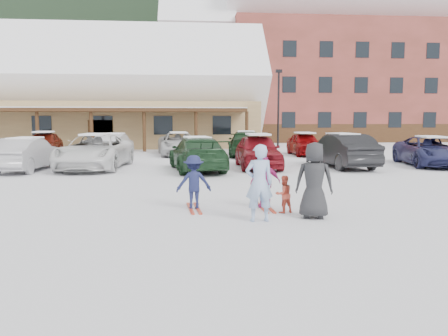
{
  "coord_description": "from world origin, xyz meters",
  "views": [
    {
      "loc": [
        -0.63,
        -10.0,
        2.23
      ],
      "look_at": [
        0.3,
        1.0,
        1.0
      ],
      "focal_mm": 35.0,
      "sensor_mm": 36.0,
      "label": 1
    }
  ],
  "objects": [
    {
      "name": "ground",
      "position": [
        0.0,
        0.0,
        0.0
      ],
      "size": [
        160.0,
        160.0,
        0.0
      ],
      "primitive_type": "plane",
      "color": "white",
      "rests_on": "ground"
    },
    {
      "name": "forested_hillside",
      "position": [
        0.0,
        85.0,
        19.0
      ],
      "size": [
        300.0,
        70.0,
        38.0
      ],
      "primitive_type": "cube",
      "color": "black",
      "rests_on": "ground"
    },
    {
      "name": "day_lodge",
      "position": [
        -9.0,
        27.96,
        3.94
      ],
      "size": [
        29.12,
        12.5,
        10.38
      ],
      "color": "tan",
      "rests_on": "ground"
    },
    {
      "name": "alpine_hotel",
      "position": [
        14.27,
        38.0,
        8.63
      ],
      "size": [
        31.48,
        14.01,
        21.48
      ],
      "color": "brown",
      "rests_on": "ground"
    },
    {
      "name": "lamp_post",
      "position": [
        6.73,
        24.95,
        3.5
      ],
      "size": [
        0.5,
        0.25,
        6.2
      ],
      "color": "black",
      "rests_on": "ground"
    },
    {
      "name": "conifer_3",
      "position": [
        6.0,
        44.0,
        5.12
      ],
      "size": [
        3.96,
        3.96,
        9.18
      ],
      "color": "black",
      "rests_on": "ground"
    },
    {
      "name": "conifer_4",
      "position": [
        34.0,
        46.0,
        6.54
      ],
      "size": [
        5.06,
        5.06,
        11.73
      ],
      "color": "black",
      "rests_on": "ground"
    },
    {
      "name": "adult_skier",
      "position": [
        0.93,
        -0.67,
        0.85
      ],
      "size": [
        0.64,
        0.44,
        1.7
      ],
      "primitive_type": "imported",
      "rotation": [
        0.0,
        0.0,
        3.2
      ],
      "color": "#9BB7E2",
      "rests_on": "ground"
    },
    {
      "name": "toddler_red",
      "position": [
        1.66,
        0.15,
        0.45
      ],
      "size": [
        0.53,
        0.47,
        0.9
      ],
      "primitive_type": "imported",
      "rotation": [
        0.0,
        0.0,
        3.49
      ],
      "color": "#CF4D38",
      "rests_on": "ground"
    },
    {
      "name": "child_navy",
      "position": [
        -0.48,
        0.78,
        0.67
      ],
      "size": [
        0.91,
        0.57,
        1.35
      ],
      "primitive_type": "imported",
      "rotation": [
        0.0,
        0.0,
        3.23
      ],
      "color": "#181E46",
      "rests_on": "ground"
    },
    {
      "name": "skis_child_navy",
      "position": [
        -0.48,
        0.78,
        0.01
      ],
      "size": [
        0.32,
        1.41,
        0.03
      ],
      "primitive_type": "cube",
      "rotation": [
        0.0,
        0.0,
        3.23
      ],
      "color": "red",
      "rests_on": "ground"
    },
    {
      "name": "child_magenta",
      "position": [
        1.33,
        0.75,
        0.65
      ],
      "size": [
        0.78,
        0.34,
        1.31
      ],
      "primitive_type": "imported",
      "rotation": [
        0.0,
        0.0,
        3.17
      ],
      "color": "#B92879",
      "rests_on": "ground"
    },
    {
      "name": "skis_child_magenta",
      "position": [
        1.33,
        0.75,
        0.01
      ],
      "size": [
        0.24,
        1.41,
        0.03
      ],
      "primitive_type": "cube",
      "rotation": [
        0.0,
        0.0,
        3.17
      ],
      "color": "red",
      "rests_on": "ground"
    },
    {
      "name": "bystander_dark",
      "position": [
        2.22,
        -0.47,
        0.87
      ],
      "size": [
        0.97,
        0.77,
        1.73
      ],
      "primitive_type": "imported",
      "rotation": [
        0.0,
        0.0,
        2.85
      ],
      "color": "#29292C",
      "rests_on": "ground"
    },
    {
      "name": "parked_car_1",
      "position": [
        -7.6,
        9.56,
        0.72
      ],
      "size": [
        1.8,
        4.46,
        1.44
      ],
      "primitive_type": "imported",
      "rotation": [
        0.0,
        0.0,
        3.08
      ],
      "color": "#B1B0B4",
      "rests_on": "ground"
    },
    {
      "name": "parked_car_2",
      "position": [
        -4.8,
        10.19,
        0.79
      ],
      "size": [
        2.98,
        5.82,
        1.57
      ],
      "primitive_type": "imported",
      "rotation": [
        0.0,
        0.0,
        -0.07
      ],
      "color": "white",
      "rests_on": "ground"
    },
    {
      "name": "parked_car_3",
      "position": [
        -0.2,
        9.01,
        0.73
      ],
      "size": [
        2.76,
        5.3,
        1.47
      ],
      "primitive_type": "imported",
      "rotation": [
        0.0,
        0.0,
        3.28
      ],
      "color": "#1D3E22",
      "rests_on": "ground"
    },
    {
      "name": "parked_car_4",
      "position": [
        2.62,
        9.9,
        0.78
      ],
      "size": [
        1.93,
        4.62,
        1.56
      ],
      "primitive_type": "imported",
      "rotation": [
        0.0,
        0.0,
        -0.02
      ],
      "color": "maroon",
      "rests_on": "ground"
    },
    {
      "name": "parked_car_5",
      "position": [
        6.57,
        9.77,
        0.79
      ],
      "size": [
        2.07,
        4.9,
        1.57
      ],
      "primitive_type": "imported",
      "rotation": [
        0.0,
        0.0,
        3.23
      ],
      "color": "black",
      "rests_on": "ground"
    },
    {
      "name": "parked_car_6",
      "position": [
        11.1,
        10.12,
        0.71
      ],
      "size": [
        3.18,
        5.42,
        1.42
      ],
      "primitive_type": "imported",
      "rotation": [
        0.0,
        0.0,
        -0.17
      ],
      "color": "navy",
      "rests_on": "ground"
    },
    {
      "name": "parked_car_8",
      "position": [
        -9.18,
        16.96,
        0.75
      ],
      "size": [
        2.3,
        4.61,
        1.51
      ],
      "primitive_type": "imported",
      "rotation": [
        0.0,
        0.0,
        0.12
      ],
      "color": "#62190D",
      "rests_on": "ground"
    },
    {
      "name": "parked_car_9",
      "position": [
        -4.98,
        16.39,
        0.7
      ],
      "size": [
        1.9,
        4.39,
        1.4
      ],
      "primitive_type": "imported",
      "rotation": [
        0.0,
        0.0,
        3.04
      ],
      "color": "silver",
      "rests_on": "ground"
    },
    {
      "name": "parked_car_10",
      "position": [
        -1.16,
        17.52,
        0.72
      ],
      "size": [
        2.91,
        5.39,
        1.44
      ],
      "primitive_type": "imported",
      "rotation": [
        0.0,
        0.0,
        0.11
      ],
      "color": "silver",
      "rests_on": "ground"
    },
    {
      "name": "parked_car_11",
      "position": [
        2.95,
        16.47,
        0.76
      ],
      "size": [
        2.67,
        5.42,
        1.51
      ],
      "primitive_type": "imported",
      "rotation": [
        0.0,
        0.0,
        3.03
      ],
      "color": "#17341B",
      "rests_on": "ground"
    },
    {
      "name": "parked_car_12",
      "position": [
        6.7,
        16.75,
        0.71
      ],
      "size": [
        1.74,
        4.18,
        1.42
      ],
      "primitive_type": "imported",
      "rotation": [
        0.0,
        0.0,
        -0.02
      ],
      "color": "maroon",
      "rests_on": "ground"
    }
  ]
}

